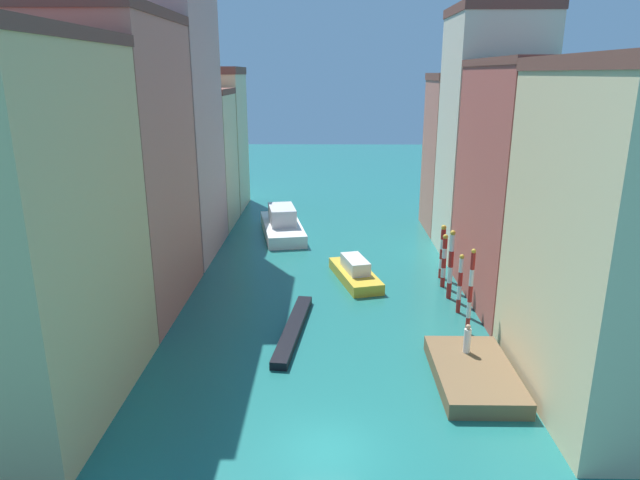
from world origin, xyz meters
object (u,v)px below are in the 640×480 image
mooring_pole_3 (444,260)px  mooring_pole_4 (442,251)px  person_on_dock (467,339)px  gondola_black (293,329)px  waterfront_dock (473,374)px  mooring_pole_0 (470,291)px  motorboat_0 (355,272)px  vaporetto_white (282,225)px  mooring_pole_2 (451,264)px  mooring_pole_1 (460,283)px

mooring_pole_3 → mooring_pole_4: 1.82m
person_on_dock → gondola_black: (-9.18, 3.74, -1.28)m
waterfront_dock → mooring_pole_3: mooring_pole_3 is taller
mooring_pole_0 → motorboat_0: bearing=125.8°
waterfront_dock → mooring_pole_4: size_ratio=1.64×
gondola_black → mooring_pole_3: bearing=36.5°
waterfront_dock → mooring_pole_3: size_ratio=1.72×
person_on_dock → gondola_black: bearing=157.8°
vaporetto_white → gondola_black: (2.33, -20.84, -0.71)m
mooring_pole_0 → motorboat_0: (-6.18, 8.58, -2.01)m
mooring_pole_0 → mooring_pole_3: (-0.00, 7.44, -0.64)m
mooring_pole_2 → mooring_pole_4: (0.22, 3.94, -0.34)m
motorboat_0 → mooring_pole_4: bearing=6.0°
vaporetto_white → mooring_pole_2: bearing=-51.0°
waterfront_dock → mooring_pole_1: size_ratio=1.72×
mooring_pole_2 → mooring_pole_0: bearing=-90.0°
mooring_pole_4 → motorboat_0: size_ratio=0.58×
mooring_pole_1 → person_on_dock: bearing=-99.3°
person_on_dock → mooring_pole_2: size_ratio=0.33×
waterfront_dock → motorboat_0: (-5.21, 13.91, 0.22)m
mooring_pole_3 → mooring_pole_4: bearing=82.9°
waterfront_dock → mooring_pole_2: size_ratio=1.40×
mooring_pole_2 → gondola_black: mooring_pole_2 is taller
mooring_pole_0 → mooring_pole_4: 9.27m
mooring_pole_4 → vaporetto_white: 17.19m
person_on_dock → mooring_pole_3: size_ratio=0.40×
mooring_pole_3 → mooring_pole_2: bearing=-90.0°
mooring_pole_1 → mooring_pole_2: mooring_pole_2 is taller
mooring_pole_3 → person_on_dock: bearing=-95.0°
mooring_pole_4 → person_on_dock: bearing=-95.3°
mooring_pole_3 → gondola_black: (-10.17, -7.54, -1.76)m
waterfront_dock → mooring_pole_1: 8.53m
mooring_pole_1 → vaporetto_white: mooring_pole_1 is taller
waterfront_dock → person_on_dock: bearing=91.2°
person_on_dock → mooring_pole_0: mooring_pole_0 is taller
waterfront_dock → vaporetto_white: size_ratio=0.65×
gondola_black → person_on_dock: bearing=-22.2°
mooring_pole_0 → mooring_pole_2: mooring_pole_0 is taller
mooring_pole_3 → mooring_pole_4: mooring_pole_4 is taller
mooring_pole_1 → gondola_black: mooring_pole_1 is taller
mooring_pole_3 → vaporetto_white: mooring_pole_3 is taller
vaporetto_white → gondola_black: vaporetto_white is taller
waterfront_dock → mooring_pole_3: bearing=85.7°
mooring_pole_1 → gondola_black: (-10.29, -3.06, -1.75)m
mooring_pole_2 → mooring_pole_4: bearing=86.7°
waterfront_dock → person_on_dock: person_on_dock is taller
mooring_pole_2 → gondola_black: (-10.17, -5.40, -2.20)m
motorboat_0 → gondola_black: bearing=-114.7°
mooring_pole_0 → mooring_pole_1: size_ratio=1.33×
person_on_dock → mooring_pole_2: mooring_pole_2 is taller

